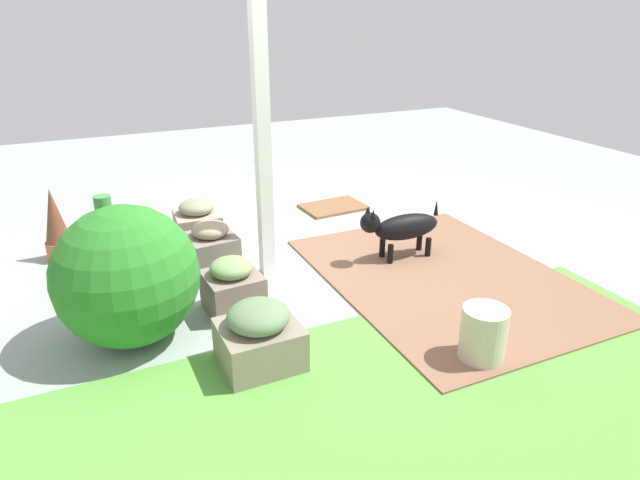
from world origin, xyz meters
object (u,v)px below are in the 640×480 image
(ceramic_urn, at_px, (483,335))
(stone_planter_nearest, at_px, (198,226))
(porch_pillar, at_px, (263,144))
(terracotta_pot_broad, at_px, (134,229))
(stone_planter_near, at_px, (212,250))
(stone_planter_far, at_px, (259,336))
(round_shrub, at_px, (127,276))
(stone_planter_mid, at_px, (233,287))
(terracotta_pot_tall, at_px, (111,251))
(terracotta_pot_spiky, at_px, (56,226))
(doormat, at_px, (333,207))
(dog, at_px, (401,227))

(ceramic_urn, bearing_deg, stone_planter_nearest, -63.93)
(porch_pillar, distance_m, stone_planter_nearest, 1.22)
(porch_pillar, bearing_deg, terracotta_pot_broad, -45.30)
(porch_pillar, distance_m, stone_planter_near, 0.98)
(porch_pillar, bearing_deg, stone_planter_far, 68.41)
(stone_planter_nearest, height_order, stone_planter_near, stone_planter_nearest)
(round_shrub, bearing_deg, porch_pillar, -153.94)
(stone_planter_near, xyz_separation_m, stone_planter_mid, (0.01, 0.64, -0.02))
(stone_planter_near, bearing_deg, terracotta_pot_tall, -16.82)
(stone_planter_mid, bearing_deg, terracotta_pot_broad, -70.30)
(porch_pillar, height_order, ceramic_urn, porch_pillar)
(stone_planter_mid, height_order, ceramic_urn, stone_planter_mid)
(stone_planter_mid, xyz_separation_m, terracotta_pot_spiky, (1.12, -1.48, 0.12))
(porch_pillar, distance_m, round_shrub, 1.40)
(stone_planter_far, bearing_deg, stone_planter_nearest, -92.02)
(round_shrub, height_order, doormat, round_shrub)
(stone_planter_mid, bearing_deg, terracotta_pot_tall, -49.51)
(dog, bearing_deg, doormat, -91.83)
(stone_planter_nearest, bearing_deg, dog, 147.69)
(round_shrub, distance_m, terracotta_pot_broad, 1.52)
(stone_planter_mid, height_order, dog, dog)
(round_shrub, relative_size, dog, 1.22)
(terracotta_pot_broad, distance_m, dog, 2.37)
(porch_pillar, relative_size, terracotta_pot_spiky, 3.39)
(stone_planter_nearest, bearing_deg, porch_pillar, 117.66)
(stone_planter_far, bearing_deg, stone_planter_near, -92.02)
(stone_planter_mid, distance_m, round_shrub, 0.75)
(terracotta_pot_broad, xyz_separation_m, doormat, (-2.11, -0.26, -0.19))
(ceramic_urn, bearing_deg, stone_planter_mid, -44.95)
(stone_planter_near, distance_m, stone_planter_far, 1.34)
(terracotta_pot_tall, relative_size, ceramic_urn, 1.99)
(terracotta_pot_broad, distance_m, terracotta_pot_tall, 0.59)
(porch_pillar, distance_m, terracotta_pot_broad, 1.59)
(doormat, bearing_deg, stone_planter_near, 32.75)
(stone_planter_far, bearing_deg, porch_pillar, -111.59)
(terracotta_pot_broad, bearing_deg, doormat, -172.96)
(stone_planter_far, bearing_deg, dog, -149.43)
(porch_pillar, height_order, stone_planter_near, porch_pillar)
(round_shrub, bearing_deg, dog, -171.69)
(stone_planter_mid, height_order, stone_planter_far, stone_planter_far)
(stone_planter_mid, relative_size, dog, 0.55)
(stone_planter_mid, bearing_deg, round_shrub, 6.59)
(terracotta_pot_tall, distance_m, terracotta_pot_spiky, 0.72)
(terracotta_pot_broad, bearing_deg, stone_planter_nearest, 160.59)
(stone_planter_nearest, relative_size, dog, 0.62)
(stone_planter_nearest, height_order, terracotta_pot_broad, stone_planter_nearest)
(terracotta_pot_tall, height_order, doormat, terracotta_pot_tall)
(stone_planter_nearest, xyz_separation_m, ceramic_urn, (-1.20, 2.45, -0.03))
(stone_planter_near, xyz_separation_m, round_shrub, (0.71, 0.72, 0.25))
(stone_planter_nearest, distance_m, doormat, 1.65)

